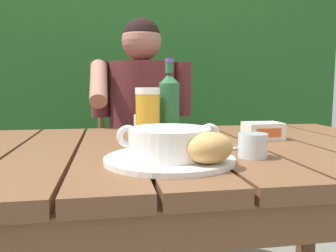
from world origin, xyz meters
The scene contains 13 objects.
dining_table centered at (0.00, 0.00, 0.65)m, with size 1.50×0.87×0.74m.
hedge_backdrop centered at (0.10, 1.86, 1.23)m, with size 3.20×0.91×2.54m.
chair_near_diner centered at (0.00, 0.88, 0.49)m, with size 0.44×0.45×1.03m.
person_eating centered at (-0.01, 0.67, 0.72)m, with size 0.48×0.47×1.23m.
serving_plate centered at (-0.03, -0.21, 0.74)m, with size 0.30×0.30×0.01m.
soup_bowl centered at (-0.03, -0.21, 0.79)m, with size 0.24×0.19×0.07m.
bread_roll centered at (0.04, -0.29, 0.78)m, with size 0.13×0.11×0.07m.
beer_glass centered at (-0.05, 0.02, 0.82)m, with size 0.07×0.07×0.17m.
beer_bottle centered at (0.02, 0.06, 0.85)m, with size 0.06×0.06×0.25m.
water_glass_small centered at (0.18, -0.20, 0.77)m, with size 0.07×0.07×0.06m.
butter_tub centered at (0.32, 0.06, 0.77)m, with size 0.12×0.09×0.05m.
table_knife centered at (0.14, -0.11, 0.74)m, with size 0.14×0.07×0.01m.
diner_bowl centered at (0.00, 0.34, 0.77)m, with size 0.14×0.14×0.06m.
Camera 1 is at (-0.16, -0.97, 0.91)m, focal length 36.89 mm.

